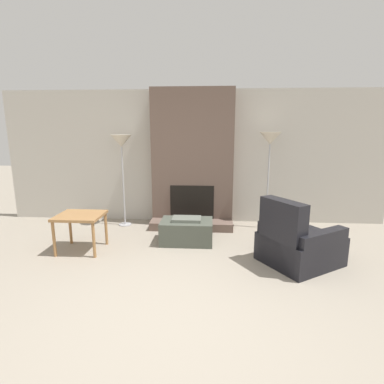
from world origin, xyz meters
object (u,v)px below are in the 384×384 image
object	(u,v)px
armchair	(296,245)
side_table	(80,219)
floor_lamp_left	(121,145)
floor_lamp_right	(270,143)
ottoman	(187,231)

from	to	relation	value
armchair	side_table	world-z (taller)	armchair
floor_lamp_left	floor_lamp_right	distance (m)	2.74
ottoman	armchair	bearing A→B (deg)	-24.07
ottoman	floor_lamp_right	distance (m)	2.19
armchair	floor_lamp_left	world-z (taller)	floor_lamp_left
armchair	floor_lamp_left	size ratio (longest dim) A/B	0.72
ottoman	armchair	xyz separation A→B (m)	(1.59, -0.71, 0.08)
ottoman	floor_lamp_right	world-z (taller)	floor_lamp_right
side_table	floor_lamp_left	bearing A→B (deg)	76.38
floor_lamp_left	floor_lamp_right	xyz separation A→B (m)	(2.74, 0.00, 0.05)
ottoman	floor_lamp_right	xyz separation A→B (m)	(1.45, 0.84, 1.41)
floor_lamp_left	floor_lamp_right	world-z (taller)	floor_lamp_right
ottoman	armchair	world-z (taller)	armchair
side_table	floor_lamp_right	distance (m)	3.49
armchair	side_table	xyz separation A→B (m)	(-3.19, 0.27, 0.22)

